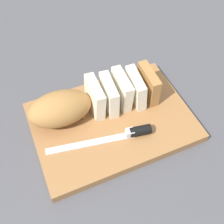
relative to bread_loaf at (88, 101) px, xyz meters
The scene contains 7 objects.
ground_plane 0.09m from the bread_loaf, 47.70° to the right, with size 3.00×3.00×0.00m, color #4C4C51.
cutting_board 0.09m from the bread_loaf, 47.70° to the right, with size 0.40×0.28×0.02m, color #9E6B3D.
bread_loaf is the anchor object (origin of this frame).
bread_knife 0.13m from the bread_loaf, 61.72° to the right, with size 0.26×0.07×0.02m.
crumb_near_knife 0.05m from the bread_loaf, 12.64° to the left, with size 0.01×0.01×0.01m, color #A8753D.
crumb_near_loaf 0.05m from the bread_loaf, 139.78° to the right, with size 0.01×0.01×0.01m, color #A8753D.
crumb_stray_left 0.11m from the bread_loaf, ahead, with size 0.01×0.01×0.01m, color #A8753D.
Camera 1 is at (-0.17, -0.38, 0.61)m, focal length 44.74 mm.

